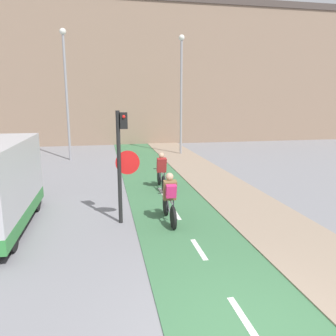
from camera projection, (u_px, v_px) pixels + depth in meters
building_row_background at (127, 74)px, 27.14m from camera, size 60.00×5.20×11.14m
traffic_light_pole at (122, 155)px, 8.99m from camera, size 0.67×0.25×3.17m
street_lamp_far at (66, 82)px, 18.32m from camera, size 0.36×0.36×7.27m
street_lamp_sidewalk at (181, 84)px, 20.31m from camera, size 0.36×0.36×7.31m
cyclist_near at (170, 199)px, 9.24m from camera, size 0.46×1.74×1.45m
cyclist_far at (161, 172)px, 12.84m from camera, size 0.46×1.68×1.45m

